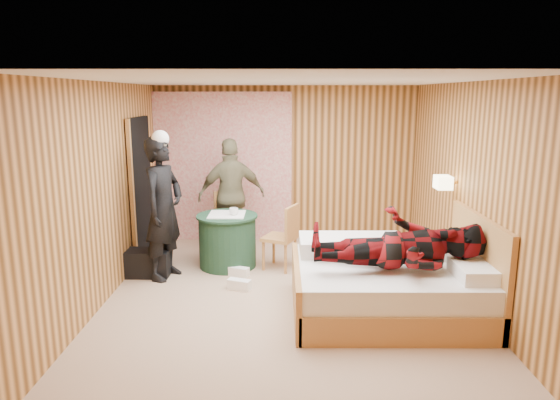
{
  "coord_description": "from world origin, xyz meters",
  "views": [
    {
      "loc": [
        -0.06,
        -5.57,
        2.35
      ],
      "look_at": [
        -0.08,
        0.58,
        1.05
      ],
      "focal_mm": 32.0,
      "sensor_mm": 36.0,
      "label": 1
    }
  ],
  "objects_px": {
    "bed": "(389,284)",
    "chair_far": "(230,217)",
    "nightstand": "(438,263)",
    "man_at_table": "(232,196)",
    "wall_lamp": "(443,182)",
    "round_table": "(228,240)",
    "man_on_bed": "(400,232)",
    "woman_standing": "(164,209)",
    "chair_near": "(285,232)",
    "duffel_bag": "(146,263)"
  },
  "relations": [
    {
      "from": "bed",
      "to": "chair_far",
      "type": "xyz_separation_m",
      "value": [
        -1.97,
        2.15,
        0.22
      ]
    },
    {
      "from": "nightstand",
      "to": "man_at_table",
      "type": "distance_m",
      "value": 3.12
    },
    {
      "from": "wall_lamp",
      "to": "round_table",
      "type": "height_order",
      "value": "wall_lamp"
    },
    {
      "from": "round_table",
      "to": "man_on_bed",
      "type": "relative_size",
      "value": 0.48
    },
    {
      "from": "woman_standing",
      "to": "man_at_table",
      "type": "xyz_separation_m",
      "value": [
        0.76,
        1.13,
        -0.06
      ]
    },
    {
      "from": "chair_far",
      "to": "man_at_table",
      "type": "xyz_separation_m",
      "value": [
        0.03,
        0.04,
        0.32
      ]
    },
    {
      "from": "chair_far",
      "to": "round_table",
      "type": "bearing_deg",
      "value": -110.13
    },
    {
      "from": "nightstand",
      "to": "chair_far",
      "type": "relative_size",
      "value": 0.66
    },
    {
      "from": "nightstand",
      "to": "wall_lamp",
      "type": "bearing_deg",
      "value": 73.45
    },
    {
      "from": "man_on_bed",
      "to": "round_table",
      "type": "bearing_deg",
      "value": 138.75
    },
    {
      "from": "round_table",
      "to": "man_on_bed",
      "type": "distance_m",
      "value": 2.68
    },
    {
      "from": "chair_far",
      "to": "chair_near",
      "type": "xyz_separation_m",
      "value": [
        0.83,
        -0.79,
        -0.02
      ]
    },
    {
      "from": "chair_far",
      "to": "nightstand",
      "type": "bearing_deg",
      "value": -50.67
    },
    {
      "from": "round_table",
      "to": "woman_standing",
      "type": "xyz_separation_m",
      "value": [
        -0.76,
        -0.43,
        0.54
      ]
    },
    {
      "from": "man_at_table",
      "to": "man_on_bed",
      "type": "height_order",
      "value": "man_on_bed"
    },
    {
      "from": "nightstand",
      "to": "round_table",
      "type": "xyz_separation_m",
      "value": [
        -2.69,
        0.77,
        0.07
      ]
    },
    {
      "from": "chair_far",
      "to": "woman_standing",
      "type": "distance_m",
      "value": 1.37
    },
    {
      "from": "man_on_bed",
      "to": "woman_standing",
      "type": "bearing_deg",
      "value": 154.61
    },
    {
      "from": "round_table",
      "to": "woman_standing",
      "type": "height_order",
      "value": "woman_standing"
    },
    {
      "from": "chair_far",
      "to": "chair_near",
      "type": "relative_size",
      "value": 1.03
    },
    {
      "from": "wall_lamp",
      "to": "woman_standing",
      "type": "distance_m",
      "value": 3.52
    },
    {
      "from": "bed",
      "to": "woman_standing",
      "type": "xyz_separation_m",
      "value": [
        -2.7,
        1.06,
        0.6
      ]
    },
    {
      "from": "round_table",
      "to": "wall_lamp",
      "type": "bearing_deg",
      "value": -12.9
    },
    {
      "from": "nightstand",
      "to": "man_at_table",
      "type": "xyz_separation_m",
      "value": [
        -2.69,
        1.48,
        0.56
      ]
    },
    {
      "from": "man_on_bed",
      "to": "nightstand",
      "type": "bearing_deg",
      "value": 52.41
    },
    {
      "from": "wall_lamp",
      "to": "round_table",
      "type": "xyz_separation_m",
      "value": [
        -2.73,
        0.63,
        -0.92
      ]
    },
    {
      "from": "bed",
      "to": "man_on_bed",
      "type": "xyz_separation_m",
      "value": [
        0.03,
        -0.23,
        0.66
      ]
    },
    {
      "from": "duffel_bag",
      "to": "man_on_bed",
      "type": "relative_size",
      "value": 0.35
    },
    {
      "from": "man_at_table",
      "to": "duffel_bag",
      "type": "bearing_deg",
      "value": 30.68
    },
    {
      "from": "chair_near",
      "to": "nightstand",
      "type": "bearing_deg",
      "value": 95.56
    },
    {
      "from": "man_at_table",
      "to": "man_on_bed",
      "type": "bearing_deg",
      "value": 113.35
    },
    {
      "from": "chair_near",
      "to": "man_on_bed",
      "type": "relative_size",
      "value": 0.51
    },
    {
      "from": "nightstand",
      "to": "round_table",
      "type": "distance_m",
      "value": 2.8
    },
    {
      "from": "nightstand",
      "to": "man_on_bed",
      "type": "bearing_deg",
      "value": -127.59
    },
    {
      "from": "nightstand",
      "to": "round_table",
      "type": "height_order",
      "value": "round_table"
    },
    {
      "from": "bed",
      "to": "woman_standing",
      "type": "distance_m",
      "value": 2.96
    },
    {
      "from": "round_table",
      "to": "woman_standing",
      "type": "distance_m",
      "value": 1.03
    },
    {
      "from": "chair_far",
      "to": "duffel_bag",
      "type": "xyz_separation_m",
      "value": [
        -1.01,
        -1.05,
        -0.37
      ]
    },
    {
      "from": "man_at_table",
      "to": "woman_standing",
      "type": "bearing_deg",
      "value": 40.42
    },
    {
      "from": "chair_far",
      "to": "chair_near",
      "type": "distance_m",
      "value": 1.14
    },
    {
      "from": "chair_far",
      "to": "woman_standing",
      "type": "height_order",
      "value": "woman_standing"
    },
    {
      "from": "nightstand",
      "to": "chair_near",
      "type": "xyz_separation_m",
      "value": [
        -1.9,
        0.64,
        0.21
      ]
    },
    {
      "from": "wall_lamp",
      "to": "bed",
      "type": "height_order",
      "value": "wall_lamp"
    },
    {
      "from": "wall_lamp",
      "to": "woman_standing",
      "type": "height_order",
      "value": "woman_standing"
    },
    {
      "from": "chair_near",
      "to": "bed",
      "type": "bearing_deg",
      "value": 64.22
    },
    {
      "from": "bed",
      "to": "duffel_bag",
      "type": "height_order",
      "value": "bed"
    },
    {
      "from": "wall_lamp",
      "to": "man_at_table",
      "type": "bearing_deg",
      "value": 154.03
    },
    {
      "from": "wall_lamp",
      "to": "nightstand",
      "type": "height_order",
      "value": "wall_lamp"
    },
    {
      "from": "man_at_table",
      "to": "round_table",
      "type": "bearing_deg",
      "value": 74.39
    },
    {
      "from": "nightstand",
      "to": "duffel_bag",
      "type": "xyz_separation_m",
      "value": [
        -3.73,
        0.39,
        -0.13
      ]
    }
  ]
}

